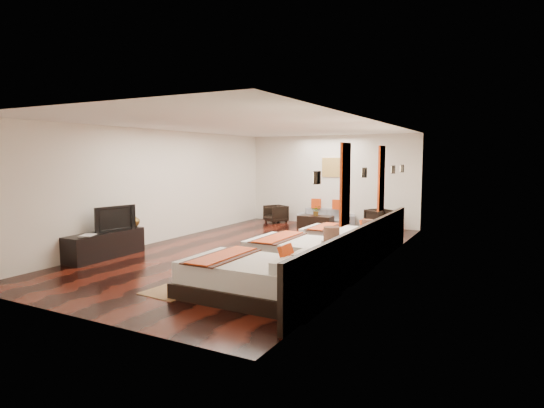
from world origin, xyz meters
The scene contains 30 objects.
floor centered at (0.00, 0.00, 0.00)m, with size 5.50×9.50×0.01m, color black.
ceiling centered at (0.00, 0.00, 2.80)m, with size 5.50×9.50×0.01m, color white.
back_wall centered at (0.00, 4.75, 1.40)m, with size 5.50×0.01×2.80m, color silver.
left_wall centered at (-2.75, 0.00, 1.40)m, with size 0.01×9.50×2.80m, color silver.
right_wall centered at (2.75, 0.00, 1.40)m, with size 0.01×9.50×2.80m, color silver.
headboard_panel centered at (2.71, -0.80, 0.45)m, with size 0.08×6.60×0.90m, color black.
bed_near centered at (1.70, -2.88, 0.30)m, with size 2.26×1.42×0.86m.
bed_mid centered at (1.70, -0.97, 0.29)m, with size 2.23×1.40×0.85m.
bed_far centered at (1.69, 1.21, 0.25)m, with size 1.92×1.20×0.73m.
nightstand_a centered at (2.44, -1.71, 0.34)m, with size 0.50×0.50×0.98m.
nightstand_b centered at (2.44, 0.39, 0.29)m, with size 0.43×0.43×0.84m.
jute_mat_near centered at (0.37, -3.05, 0.01)m, with size 0.75×1.20×0.01m, color #9F7A51.
jute_mat_mid centered at (-0.03, -0.58, 0.01)m, with size 0.75×1.20×0.01m, color #9F7A51.
jute_mat_far centered at (0.36, 1.36, 0.01)m, with size 0.75×1.20×0.01m, color #9F7A51.
tv_console centered at (-2.50, -2.04, 0.28)m, with size 0.50×1.80×0.55m, color black.
tv centered at (-2.45, -1.84, 0.82)m, with size 0.94×0.12×0.54m, color black.
book centered at (-2.50, -2.62, 0.57)m, with size 0.25×0.34×0.03m, color black.
figurine centered at (-2.50, -1.23, 0.72)m, with size 0.32×0.32×0.33m, color brown.
sofa centered at (-0.03, 4.45, 0.26)m, with size 1.76×0.69×0.52m, color slate.
armchair_left centered at (-1.68, 4.19, 0.29)m, with size 0.61×0.63×0.57m, color black.
armchair_right centered at (1.74, 4.17, 0.31)m, with size 0.67×0.69×0.63m, color black.
coffee_table centered at (-0.03, 3.57, 0.20)m, with size 1.00×0.50×0.40m, color black.
table_plant centered at (0.00, 3.55, 0.55)m, with size 0.27×0.23×0.30m, color #316020.
orange_panel_a centered at (2.73, -1.90, 1.70)m, with size 0.04×0.40×1.30m, color #D86014.
orange_panel_b centered at (2.73, 0.30, 1.70)m, with size 0.04×0.40×1.30m, color #D86014.
sconce_near centered at (2.70, -3.00, 1.85)m, with size 0.07×0.12×0.18m.
sconce_mid centered at (2.70, -0.80, 1.85)m, with size 0.07×0.12×0.18m.
sconce_far centered at (2.70, 1.40, 1.85)m, with size 0.07×0.12×0.18m.
sconce_lounge centered at (2.70, 2.30, 1.85)m, with size 0.07×0.12×0.18m.
gold_artwork centered at (0.00, 4.73, 1.80)m, with size 0.60×0.04×0.60m, color #AD873F.
Camera 1 is at (5.04, -8.66, 2.13)m, focal length 29.81 mm.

